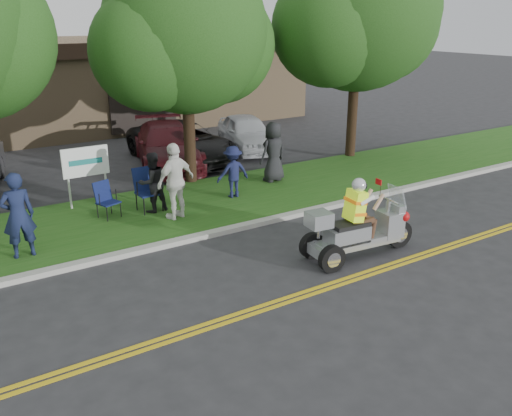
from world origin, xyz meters
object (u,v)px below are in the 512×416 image
lawn_chair_b (105,197)px  spectator_adult_left (18,215)px  lawn_chair_a (146,186)px  spectator_adult_right (176,181)px  parked_car_far_right (246,133)px  parked_car_mid (182,142)px  parked_car_right (167,145)px  trike_scooter (357,230)px  spectator_adult_mid (152,182)px

lawn_chair_b → spectator_adult_left: size_ratio=0.50×
lawn_chair_a → spectator_adult_right: 1.14m
spectator_adult_left → parked_car_far_right: size_ratio=0.46×
lawn_chair_b → parked_car_far_right: size_ratio=0.23×
parked_car_mid → parked_car_right: parked_car_right is taller
lawn_chair_b → spectator_adult_right: (1.52, -1.07, 0.46)m
parked_car_right → parked_car_far_right: (3.57, 0.46, -0.04)m
lawn_chair_a → parked_car_right: bearing=56.9°
trike_scooter → spectator_adult_right: 4.81m
spectator_adult_right → spectator_adult_mid: bearing=-85.4°
trike_scooter → parked_car_right: bearing=97.9°
spectator_adult_left → parked_car_mid: bearing=-138.7°
lawn_chair_b → spectator_adult_mid: 1.26m
lawn_chair_b → spectator_adult_left: bearing=-167.6°
spectator_adult_left → spectator_adult_right: size_ratio=0.96×
lawn_chair_b → spectator_adult_right: spectator_adult_right is taller
parked_car_far_right → parked_car_mid: bearing=-161.2°
lawn_chair_b → spectator_adult_left: spectator_adult_left is taller
spectator_adult_left → parked_car_mid: spectator_adult_left is taller
spectator_adult_mid → spectator_adult_right: (0.32, -0.79, 0.18)m
trike_scooter → parked_car_far_right: size_ratio=0.68×
trike_scooter → parked_car_right: (-0.35, 9.40, 0.09)m
parked_car_far_right → trike_scooter: bearing=-93.0°
lawn_chair_a → spectator_adult_right: (0.41, -1.01, 0.34)m
spectator_adult_left → spectator_adult_right: 3.85m
lawn_chair_a → spectator_adult_mid: bearing=-70.9°
lawn_chair_b → spectator_adult_mid: bearing=-32.4°
spectator_adult_right → parked_car_right: spectator_adult_right is taller
parked_car_mid → parked_car_far_right: 2.87m
parked_car_right → lawn_chair_a: bearing=-104.4°
lawn_chair_b → spectator_adult_mid: size_ratio=0.58×
parked_car_right → spectator_adult_right: bearing=-95.7°
trike_scooter → parked_car_far_right: (3.22, 9.86, 0.06)m
trike_scooter → spectator_adult_mid: size_ratio=1.74×
parked_car_far_right → spectator_adult_right: bearing=-119.4°
parked_car_far_right → spectator_adult_left: bearing=-132.1°
spectator_adult_right → lawn_chair_b: bearing=-52.6°
lawn_chair_a → parked_car_far_right: (6.04, 4.71, -0.06)m
lawn_chair_b → lawn_chair_a: bearing=-22.3°
lawn_chair_a → parked_car_mid: parked_car_mid is taller
spectator_adult_right → parked_car_mid: 6.20m
lawn_chair_a → parked_car_mid: size_ratio=0.23×
lawn_chair_b → parked_car_far_right: (7.15, 4.66, 0.06)m
lawn_chair_a → spectator_adult_mid: (0.09, -0.22, 0.16)m
lawn_chair_b → spectator_adult_right: bearing=-54.5°
spectator_adult_mid → parked_car_mid: 5.67m
parked_car_right → parked_car_far_right: parked_car_right is taller
spectator_adult_mid → parked_car_mid: bearing=-131.5°
lawn_chair_a → parked_car_mid: 5.53m
lawn_chair_a → parked_car_far_right: parked_car_far_right is taller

